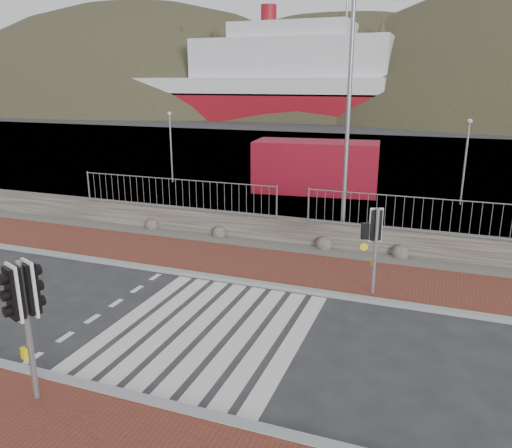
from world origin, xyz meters
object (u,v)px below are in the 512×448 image
at_px(ferry, 253,84).
at_px(traffic_signal_near, 24,302).
at_px(shipping_container, 316,167).
at_px(traffic_signal_far, 375,233).
at_px(streetlight, 353,111).

height_order(ferry, traffic_signal_near, ferry).
bearing_deg(shipping_container, traffic_signal_near, -97.62).
height_order(traffic_signal_far, streetlight, streetlight).
bearing_deg(streetlight, ferry, 111.06).
relative_size(traffic_signal_far, shipping_container, 0.39).
distance_m(streetlight, shipping_container, 9.45).
xyz_separation_m(traffic_signal_near, streetlight, (3.64, 11.75, 2.78)).
xyz_separation_m(streetlight, shipping_container, (-3.23, 8.19, -3.44)).
height_order(traffic_signal_far, shipping_container, shipping_container).
bearing_deg(traffic_signal_near, traffic_signal_far, 75.40).
bearing_deg(traffic_signal_far, streetlight, -92.96).
bearing_deg(traffic_signal_far, traffic_signal_near, 31.87).
height_order(ferry, streetlight, ferry).
bearing_deg(streetlight, traffic_signal_far, -74.07).
xyz_separation_m(ferry, traffic_signal_far, (28.08, -64.46, -3.52)).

